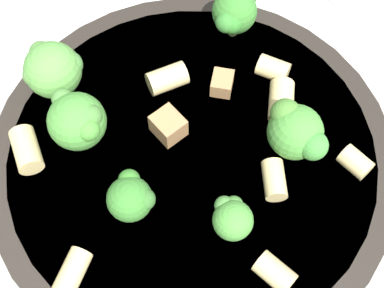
# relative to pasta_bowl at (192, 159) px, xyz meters

# --- Properties ---
(ground_plane) EXTENTS (2.00, 2.00, 0.00)m
(ground_plane) POSITION_rel_pasta_bowl_xyz_m (0.00, 0.00, -0.02)
(ground_plane) COLOR beige
(pasta_bowl) EXTENTS (0.27, 0.27, 0.03)m
(pasta_bowl) POSITION_rel_pasta_bowl_xyz_m (0.00, 0.00, 0.00)
(pasta_bowl) COLOR #28231E
(pasta_bowl) RESTS_ON ground_plane
(broccoli_floret_0) EXTENTS (0.03, 0.03, 0.03)m
(broccoli_floret_0) POSITION_rel_pasta_bowl_xyz_m (-0.04, 0.03, 0.03)
(broccoli_floret_0) COLOR #84AD60
(broccoli_floret_0) RESTS_ON pasta_bowl
(broccoli_floret_1) EXTENTS (0.03, 0.02, 0.03)m
(broccoli_floret_1) POSITION_rel_pasta_bowl_xyz_m (-0.05, -0.03, 0.03)
(broccoli_floret_1) COLOR #9EC175
(broccoli_floret_1) RESTS_ON pasta_bowl
(broccoli_floret_2) EXTENTS (0.04, 0.03, 0.04)m
(broccoli_floret_2) POSITION_rel_pasta_bowl_xyz_m (0.10, -0.02, 0.04)
(broccoli_floret_2) COLOR #84AD60
(broccoli_floret_2) RESTS_ON pasta_bowl
(broccoli_floret_3) EXTENTS (0.04, 0.04, 0.04)m
(broccoli_floret_3) POSITION_rel_pasta_bowl_xyz_m (0.01, -0.07, 0.03)
(broccoli_floret_3) COLOR #84AD60
(broccoli_floret_3) RESTS_ON pasta_bowl
(broccoli_floret_4) EXTENTS (0.04, 0.04, 0.04)m
(broccoli_floret_4) POSITION_rel_pasta_bowl_xyz_m (0.00, 0.07, 0.04)
(broccoli_floret_4) COLOR #9EC175
(broccoli_floret_4) RESTS_ON pasta_bowl
(broccoli_floret_5) EXTENTS (0.04, 0.04, 0.05)m
(broccoli_floret_5) POSITION_rel_pasta_bowl_xyz_m (0.04, 0.10, 0.04)
(broccoli_floret_5) COLOR #93B766
(broccoli_floret_5) RESTS_ON pasta_bowl
(rigatoni_0) EXTENTS (0.03, 0.03, 0.01)m
(rigatoni_0) POSITION_rel_pasta_bowl_xyz_m (-0.08, -0.06, 0.02)
(rigatoni_0) COLOR #E0C67F
(rigatoni_0) RESTS_ON pasta_bowl
(rigatoni_1) EXTENTS (0.02, 0.03, 0.02)m
(rigatoni_1) POSITION_rel_pasta_bowl_xyz_m (0.07, -0.05, 0.02)
(rigatoni_1) COLOR #E0C67F
(rigatoni_1) RESTS_ON pasta_bowl
(rigatoni_2) EXTENTS (0.03, 0.03, 0.02)m
(rigatoni_2) POSITION_rel_pasta_bowl_xyz_m (0.05, 0.02, 0.02)
(rigatoni_2) COLOR #E0C67F
(rigatoni_2) RESTS_ON pasta_bowl
(rigatoni_3) EXTENTS (0.03, 0.03, 0.02)m
(rigatoni_3) POSITION_rel_pasta_bowl_xyz_m (-0.02, 0.11, 0.02)
(rigatoni_3) COLOR #E0C67F
(rigatoni_3) RESTS_ON pasta_bowl
(rigatoni_4) EXTENTS (0.03, 0.02, 0.01)m
(rigatoni_4) POSITION_rel_pasta_bowl_xyz_m (-0.02, -0.05, 0.02)
(rigatoni_4) COLOR #E0C67F
(rigatoni_4) RESTS_ON pasta_bowl
(rigatoni_5) EXTENTS (0.03, 0.02, 0.02)m
(rigatoni_5) POSITION_rel_pasta_bowl_xyz_m (0.04, -0.06, 0.02)
(rigatoni_5) COLOR #E0C67F
(rigatoni_5) RESTS_ON pasta_bowl
(rigatoni_6) EXTENTS (0.02, 0.02, 0.01)m
(rigatoni_6) POSITION_rel_pasta_bowl_xyz_m (-0.00, -0.11, 0.02)
(rigatoni_6) COLOR #E0C67F
(rigatoni_6) RESTS_ON pasta_bowl
(rigatoni_7) EXTENTS (0.03, 0.02, 0.01)m
(rigatoni_7) POSITION_rel_pasta_bowl_xyz_m (-0.09, 0.06, 0.02)
(rigatoni_7) COLOR #E0C67F
(rigatoni_7) RESTS_ON pasta_bowl
(chicken_chunk_0) EXTENTS (0.03, 0.03, 0.02)m
(chicken_chunk_0) POSITION_rel_pasta_bowl_xyz_m (0.01, 0.02, 0.02)
(chicken_chunk_0) COLOR #A87A4C
(chicken_chunk_0) RESTS_ON pasta_bowl
(chicken_chunk_1) EXTENTS (0.02, 0.02, 0.01)m
(chicken_chunk_1) POSITION_rel_pasta_bowl_xyz_m (0.05, -0.02, 0.02)
(chicken_chunk_1) COLOR #A87A4C
(chicken_chunk_1) RESTS_ON pasta_bowl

